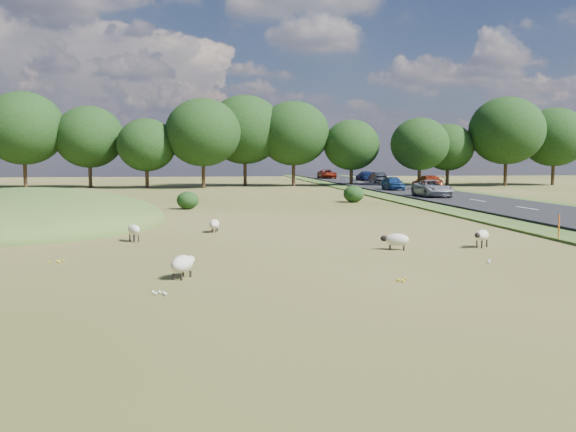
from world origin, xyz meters
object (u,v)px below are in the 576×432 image
object	(u,v)px
car_1	(393,183)
car_4	(327,174)
sheep_3	(396,240)
car_2	(432,188)
sheep_2	(183,264)
marker_post	(559,228)
car_7	(377,177)
sheep_5	(482,235)
sheep_0	(214,224)
sheep_1	(134,230)
car_0	(427,182)
car_5	(365,176)

from	to	relation	value
car_1	car_4	world-z (taller)	car_4
sheep_3	car_2	size ratio (longest dim) A/B	0.23
sheep_2	car_2	xyz separation A→B (m)	(20.58, 34.89, 0.53)
car_2	car_4	xyz separation A→B (m)	(0.00, 50.00, 0.02)
marker_post	car_1	distance (m)	40.47
marker_post	car_2	distance (m)	28.47
sheep_2	car_7	size ratio (longest dim) A/B	0.30
sheep_2	car_2	world-z (taller)	car_2
sheep_2	sheep_5	xyz separation A→B (m)	(11.95, 5.24, 0.06)
sheep_5	sheep_0	bearing A→B (deg)	-74.39
sheep_1	car_1	world-z (taller)	car_1
car_0	car_7	world-z (taller)	car_0
marker_post	sheep_5	xyz separation A→B (m)	(-4.24, -1.51, -0.08)
sheep_0	sheep_3	distance (m)	10.06
sheep_5	car_7	distance (m)	63.31
car_4	car_7	bearing A→B (deg)	-77.80
car_0	car_2	xyz separation A→B (m)	(-3.80, -12.02, -0.04)
sheep_0	sheep_1	distance (m)	4.75
car_7	car_2	bearing A→B (deg)	83.32
car_1	car_2	bearing A→B (deg)	-90.00
car_2	car_5	bearing A→B (deg)	84.49
sheep_0	car_7	xyz separation A→B (m)	(23.27, 55.19, 0.56)
sheep_0	sheep_1	xyz separation A→B (m)	(-3.56, -3.14, 0.12)
marker_post	car_7	distance (m)	61.11
sheep_2	car_7	xyz separation A→B (m)	(24.38, 67.32, 0.51)
sheep_5	car_5	world-z (taller)	car_5
sheep_3	car_4	distance (m)	80.77
car_2	car_1	bearing A→B (deg)	90.00
sheep_0	car_4	distance (m)	75.33
sheep_1	car_0	distance (m)	46.46
sheep_5	sheep_3	bearing A→B (deg)	-39.26
sheep_0	car_0	bearing A→B (deg)	155.36
car_0	car_4	bearing A→B (deg)	-84.29
car_1	car_2	xyz separation A→B (m)	(0.00, -12.10, 0.00)
car_2	car_0	bearing A→B (deg)	72.46
car_0	car_4	world-z (taller)	car_0
car_1	car_5	distance (m)	27.56
sheep_3	car_2	xyz separation A→B (m)	(12.30, 29.82, 0.57)
sheep_1	sheep_3	xyz separation A→B (m)	(10.72, -3.91, -0.11)
sheep_1	car_7	distance (m)	64.21
car_0	sheep_1	bearing A→B (deg)	54.73
sheep_2	car_0	size ratio (longest dim) A/B	0.24
marker_post	sheep_5	distance (m)	4.50
sheep_3	car_1	world-z (taller)	car_1
marker_post	car_5	bearing A→B (deg)	83.09
car_2	car_4	distance (m)	50.00
car_5	marker_post	bearing A→B (deg)	83.09
sheep_5	car_4	bearing A→B (deg)	-138.18
sheep_3	car_0	distance (m)	44.84
marker_post	car_7	xyz separation A→B (m)	(8.18, 60.56, 0.36)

